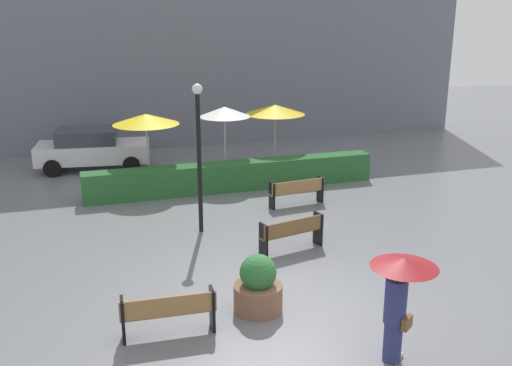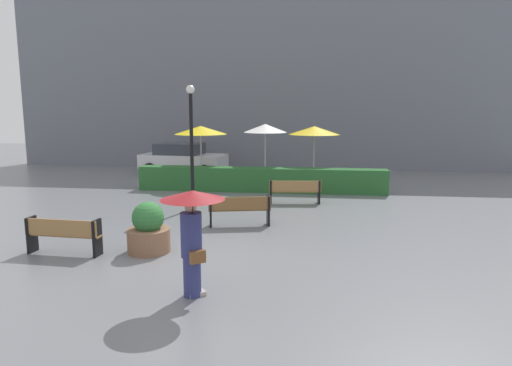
% 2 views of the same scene
% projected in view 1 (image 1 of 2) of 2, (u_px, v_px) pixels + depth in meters
% --- Properties ---
extents(ground_plane, '(60.00, 60.00, 0.00)m').
position_uv_depth(ground_plane, '(310.00, 308.00, 11.87)').
color(ground_plane, slate).
extents(bench_near_left, '(1.80, 0.45, 0.85)m').
position_uv_depth(bench_near_left, '(168.00, 311.00, 10.72)').
color(bench_near_left, '#9E7242').
rests_on(bench_near_left, ground).
extents(bench_back_row, '(1.84, 0.54, 0.83)m').
position_uv_depth(bench_back_row, '(297.00, 190.00, 18.02)').
color(bench_back_row, '#9E7242').
rests_on(bench_back_row, ground).
extents(bench_mid_center, '(1.80, 0.73, 0.87)m').
position_uv_depth(bench_mid_center, '(292.00, 232.00, 14.56)').
color(bench_mid_center, brown).
rests_on(bench_mid_center, ground).
extents(pedestrian_with_umbrella, '(1.13, 1.13, 1.96)m').
position_uv_depth(pedestrian_with_umbrella, '(399.00, 291.00, 9.69)').
color(pedestrian_with_umbrella, navy).
rests_on(pedestrian_with_umbrella, ground).
extents(planter_pot, '(1.00, 1.00, 1.20)m').
position_uv_depth(planter_pot, '(258.00, 287.00, 11.66)').
color(planter_pot, brown).
rests_on(planter_pot, ground).
extents(lamp_post, '(0.28, 0.28, 4.07)m').
position_uv_depth(lamp_post, '(199.00, 144.00, 15.31)').
color(lamp_post, black).
rests_on(lamp_post, ground).
extents(patio_umbrella_yellow, '(2.23, 2.23, 2.57)m').
position_uv_depth(patio_umbrella_yellow, '(146.00, 119.00, 19.30)').
color(patio_umbrella_yellow, silver).
rests_on(patio_umbrella_yellow, ground).
extents(patio_umbrella_white, '(1.82, 1.82, 2.66)m').
position_uv_depth(patio_umbrella_white, '(225.00, 112.00, 20.19)').
color(patio_umbrella_white, silver).
rests_on(patio_umbrella_white, ground).
extents(patio_umbrella_yellow_far, '(2.22, 2.22, 2.56)m').
position_uv_depth(patio_umbrella_yellow_far, '(275.00, 110.00, 21.29)').
color(patio_umbrella_yellow_far, silver).
rests_on(patio_umbrella_yellow_far, ground).
extents(hedge_strip, '(9.96, 0.70, 0.96)m').
position_uv_depth(hedge_strip, '(234.00, 176.00, 19.61)').
color(hedge_strip, '#28602D').
rests_on(hedge_strip, ground).
extents(building_facade, '(28.00, 1.20, 9.31)m').
position_uv_depth(building_facade, '(171.00, 40.00, 25.16)').
color(building_facade, slate).
rests_on(building_facade, ground).
extents(parked_car, '(4.39, 2.40, 1.57)m').
position_uv_depth(parked_car, '(92.00, 148.00, 22.12)').
color(parked_car, silver).
rests_on(parked_car, ground).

